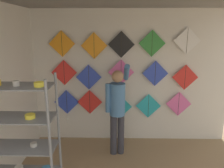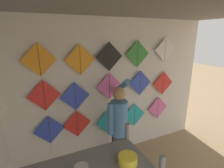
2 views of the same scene
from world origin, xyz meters
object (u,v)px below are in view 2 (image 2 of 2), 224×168
(kite_0, at_px, (50,132))
(kite_10, at_px, (39,60))
(kite_12, at_px, (109,57))
(kite_5, at_px, (44,96))
(kite_7, at_px, (109,86))
(kite_6, at_px, (75,97))
(kite_9, at_px, (163,83))
(shopkeeper, at_px, (119,124))
(kite_13, at_px, (138,54))
(kite_8, at_px, (140,83))
(kite_14, at_px, (165,50))
(kite_3, at_px, (134,115))
(kite_4, at_px, (158,108))
(kite_1, at_px, (77,124))
(kite_11, at_px, (80,60))
(kite_2, at_px, (109,124))

(kite_0, height_order, kite_10, kite_10)
(kite_12, bearing_deg, kite_5, 180.00)
(kite_5, distance_m, kite_7, 1.19)
(kite_6, bearing_deg, kite_9, 0.00)
(shopkeeper, bearing_deg, kite_13, 28.54)
(kite_6, height_order, kite_8, kite_8)
(kite_6, relative_size, kite_10, 1.00)
(kite_14, bearing_deg, kite_3, 180.00)
(kite_4, distance_m, kite_13, 1.42)
(shopkeeper, height_order, kite_12, kite_12)
(kite_6, xyz_separation_m, kite_9, (2.00, 0.00, 0.01))
(kite_1, distance_m, kite_3, 1.26)
(kite_9, bearing_deg, kite_0, -179.98)
(kite_4, xyz_separation_m, kite_13, (-0.62, 0.00, 1.27))
(kite_0, xyz_separation_m, kite_3, (1.76, 0.00, -0.04))
(kite_4, bearing_deg, shopkeeper, -157.63)
(kite_5, bearing_deg, kite_3, 0.00)
(kite_9, height_order, kite_13, kite_13)
(kite_3, distance_m, kite_11, 1.71)
(kite_1, height_order, kite_12, kite_12)
(kite_8, height_order, kite_12, kite_12)
(kite_11, xyz_separation_m, kite_13, (1.16, 0.00, 0.05))
(kite_4, relative_size, kite_11, 1.00)
(kite_9, relative_size, kite_14, 1.00)
(kite_10, bearing_deg, kite_4, 0.00)
(kite_10, relative_size, kite_11, 1.00)
(kite_0, height_order, kite_12, kite_12)
(kite_1, relative_size, kite_8, 1.00)
(kite_14, bearing_deg, kite_5, 180.00)
(kite_2, bearing_deg, kite_3, 0.10)
(kite_1, distance_m, kite_10, 1.34)
(kite_5, relative_size, kite_8, 1.00)
(kite_8, bearing_deg, kite_11, 180.00)
(kite_7, xyz_separation_m, kite_8, (0.71, 0.00, -0.02))
(kite_3, bearing_deg, kite_8, 0.00)
(kite_7, relative_size, kite_9, 1.00)
(kite_8, height_order, kite_14, kite_14)
(shopkeeper, relative_size, kite_13, 3.32)
(shopkeeper, relative_size, kite_5, 3.32)
(kite_9, distance_m, kite_12, 1.49)
(kite_10, bearing_deg, kite_9, 0.00)
(kite_0, xyz_separation_m, kite_10, (-0.04, 0.00, 1.28))
(kite_4, xyz_separation_m, kite_5, (-2.42, 0.00, 0.67))
(kite_11, bearing_deg, kite_9, 0.00)
(kite_5, bearing_deg, kite_6, 0.00)
(kite_13, distance_m, kite_14, 0.70)
(kite_1, bearing_deg, kite_8, 0.00)
(kite_0, relative_size, kite_9, 1.39)
(kite_1, relative_size, kite_13, 1.00)
(kite_2, relative_size, kite_13, 1.39)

